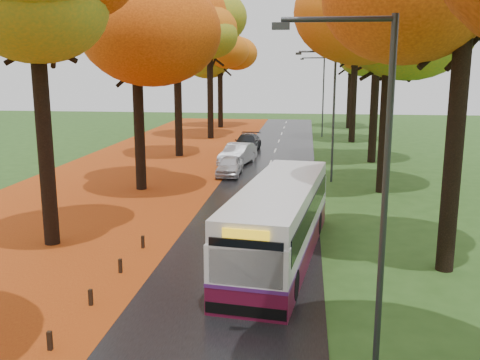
% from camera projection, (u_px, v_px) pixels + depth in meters
% --- Properties ---
extents(road, '(6.50, 90.00, 0.04)m').
position_uv_depth(road, '(257.00, 199.00, 28.92)').
color(road, black).
rests_on(road, ground).
extents(centre_line, '(0.12, 90.00, 0.01)m').
position_uv_depth(centre_line, '(257.00, 198.00, 28.91)').
color(centre_line, silver).
rests_on(centre_line, road).
extents(leaf_verge, '(12.00, 90.00, 0.02)m').
position_uv_depth(leaf_verge, '(97.00, 194.00, 30.00)').
color(leaf_verge, maroon).
rests_on(leaf_verge, ground).
extents(leaf_drift, '(0.90, 90.00, 0.01)m').
position_uv_depth(leaf_drift, '(201.00, 196.00, 29.28)').
color(leaf_drift, '#B14F12').
rests_on(leaf_drift, road).
extents(trees_left, '(9.20, 74.00, 13.88)m').
position_uv_depth(trees_left, '(133.00, 21.00, 29.81)').
color(trees_left, black).
rests_on(trees_left, ground).
extents(trees_right, '(9.30, 74.20, 13.96)m').
position_uv_depth(trees_right, '(398.00, 14.00, 27.91)').
color(trees_right, black).
rests_on(trees_right, ground).
extents(streetlamp_near, '(2.45, 0.18, 8.00)m').
position_uv_depth(streetlamp_near, '(373.00, 180.00, 10.97)').
color(streetlamp_near, '#333538').
rests_on(streetlamp_near, ground).
extents(streetlamp_mid, '(2.45, 0.18, 8.00)m').
position_uv_depth(streetlamp_mid, '(330.00, 106.00, 32.33)').
color(streetlamp_mid, '#333538').
rests_on(streetlamp_mid, ground).
extents(streetlamp_far, '(2.45, 0.18, 8.00)m').
position_uv_depth(streetlamp_far, '(321.00, 90.00, 53.69)').
color(streetlamp_far, '#333538').
rests_on(streetlamp_far, ground).
extents(bus, '(3.73, 10.77, 2.78)m').
position_uv_depth(bus, '(279.00, 220.00, 19.64)').
color(bus, '#510C24').
rests_on(bus, road).
extents(car_white, '(1.52, 3.75, 1.27)m').
position_uv_depth(car_white, '(229.00, 166.00, 34.89)').
color(car_white, '#BCBBC0').
rests_on(car_white, road).
extents(car_silver, '(2.48, 4.83, 1.52)m').
position_uv_depth(car_silver, '(238.00, 154.00, 38.80)').
color(car_silver, gray).
rests_on(car_silver, road).
extents(car_dark, '(2.20, 4.92, 1.40)m').
position_uv_depth(car_dark, '(247.00, 143.00, 45.13)').
color(car_dark, black).
rests_on(car_dark, road).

